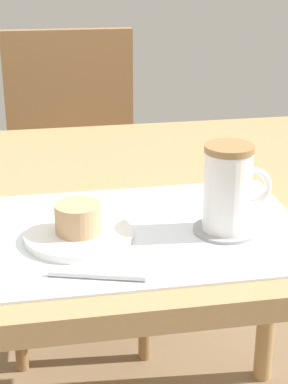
% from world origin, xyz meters
% --- Properties ---
extents(dining_table, '(1.01, 0.80, 0.74)m').
position_xyz_m(dining_table, '(0.00, 0.00, 0.65)').
color(dining_table, tan).
rests_on(dining_table, ground_plane).
extents(wooden_chair, '(0.43, 0.43, 0.90)m').
position_xyz_m(wooden_chair, '(-0.03, 0.75, 0.49)').
color(wooden_chair, '#997047').
rests_on(wooden_chair, ground_plane).
extents(placemat, '(0.47, 0.34, 0.00)m').
position_xyz_m(placemat, '(0.02, -0.19, 0.74)').
color(placemat, white).
rests_on(placemat, dining_table).
extents(pastry_plate, '(0.16, 0.16, 0.01)m').
position_xyz_m(pastry_plate, '(-0.08, -0.20, 0.75)').
color(pastry_plate, white).
rests_on(pastry_plate, placemat).
extents(pastry, '(0.07, 0.07, 0.04)m').
position_xyz_m(pastry, '(-0.08, -0.20, 0.78)').
color(pastry, tan).
rests_on(pastry, pastry_plate).
extents(coffee_coaster, '(0.10, 0.10, 0.00)m').
position_xyz_m(coffee_coaster, '(0.14, -0.21, 0.75)').
color(coffee_coaster, '#99999E').
rests_on(coffee_coaster, placemat).
extents(coffee_mug, '(0.11, 0.07, 0.13)m').
position_xyz_m(coffee_mug, '(0.14, -0.21, 0.82)').
color(coffee_mug, white).
rests_on(coffee_mug, coffee_coaster).
extents(teaspoon, '(0.13, 0.05, 0.01)m').
position_xyz_m(teaspoon, '(-0.07, -0.32, 0.75)').
color(teaspoon, silver).
rests_on(teaspoon, placemat).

